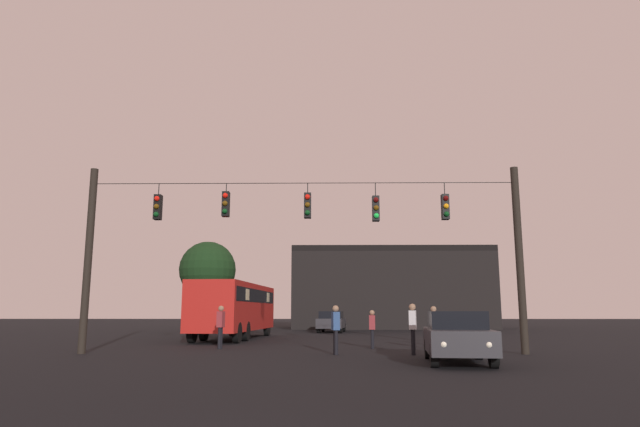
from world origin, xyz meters
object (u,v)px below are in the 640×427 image
object	(u,v)px
car_far_left	(331,321)
tree_left_silhouette	(208,270)
pedestrian_near_bus	(434,325)
city_bus	(235,305)
pedestrian_trailing	(221,324)
pedestrian_crossing_left	(446,327)
pedestrian_crossing_center	(413,326)
pedestrian_far_side	(336,327)
car_near_right	(457,336)
pedestrian_crossing_right	(372,327)

from	to	relation	value
car_far_left	tree_left_silhouette	xyz separation A→B (m)	(-9.81, 2.73, 3.97)
pedestrian_near_bus	city_bus	bearing A→B (deg)	137.99
city_bus	pedestrian_trailing	distance (m)	8.28
pedestrian_crossing_left	pedestrian_crossing_center	world-z (taller)	pedestrian_crossing_center
city_bus	pedestrian_far_side	distance (m)	12.54
pedestrian_trailing	pedestrian_far_side	bearing A→B (deg)	-32.90
car_near_right	tree_left_silhouette	bearing A→B (deg)	116.47
car_far_left	pedestrian_far_side	xyz separation A→B (m)	(0.03, -21.07, 0.19)
city_bus	car_near_right	world-z (taller)	city_bus
car_near_right	pedestrian_near_bus	distance (m)	5.90
pedestrian_crossing_left	tree_left_silhouette	bearing A→B (deg)	126.40
pedestrian_near_bus	pedestrian_far_side	bearing A→B (deg)	-146.07
car_far_left	pedestrian_crossing_left	xyz separation A→B (m)	(4.80, -17.09, 0.05)
pedestrian_far_side	tree_left_silhouette	bearing A→B (deg)	112.47
city_bus	pedestrian_far_side	bearing A→B (deg)	-64.03
pedestrian_crossing_right	pedestrian_near_bus	distance (m)	2.51
pedestrian_far_side	car_near_right	bearing A→B (deg)	-41.55
city_bus	pedestrian_near_bus	world-z (taller)	city_bus
pedestrian_near_bus	tree_left_silhouette	bearing A→B (deg)	123.29
pedestrian_near_bus	tree_left_silhouette	world-z (taller)	tree_left_silhouette
car_near_right	pedestrian_far_side	bearing A→B (deg)	138.45
tree_left_silhouette	pedestrian_trailing	bearing A→B (deg)	-76.11
pedestrian_crossing_center	pedestrian_crossing_right	xyz separation A→B (m)	(-1.18, 3.32, -0.14)
pedestrian_trailing	car_far_left	bearing A→B (deg)	75.45
car_near_right	pedestrian_near_bus	size ratio (longest dim) A/B	2.60
car_far_left	pedestrian_crossing_left	world-z (taller)	pedestrian_crossing_left
pedestrian_near_bus	pedestrian_trailing	size ratio (longest dim) A/B	0.99
pedestrian_crossing_center	pedestrian_trailing	size ratio (longest dim) A/B	1.02
pedestrian_near_bus	pedestrian_crossing_left	bearing A→B (deg)	59.45
car_near_right	pedestrian_far_side	xyz separation A→B (m)	(-3.59, 3.18, 0.19)
car_far_left	pedestrian_far_side	distance (m)	21.07
pedestrian_crossing_center	pedestrian_crossing_right	distance (m)	3.53
car_near_right	car_far_left	distance (m)	24.52
pedestrian_crossing_left	pedestrian_trailing	world-z (taller)	pedestrian_trailing
car_far_left	pedestrian_trailing	xyz separation A→B (m)	(-4.68, -18.02, 0.20)
city_bus	pedestrian_trailing	size ratio (longest dim) A/B	6.38
city_bus	car_far_left	distance (m)	11.28
tree_left_silhouette	pedestrian_near_bus	bearing A→B (deg)	-56.71
pedestrian_near_bus	pedestrian_trailing	world-z (taller)	pedestrian_trailing
pedestrian_far_side	tree_left_silhouette	size ratio (longest dim) A/B	0.25
pedestrian_crossing_center	pedestrian_near_bus	bearing A→B (deg)	65.59
car_far_left	pedestrian_far_side	bearing A→B (deg)	-89.92
car_near_right	tree_left_silhouette	world-z (taller)	tree_left_silhouette
city_bus	pedestrian_crossing_center	xyz separation A→B (m)	(8.21, -11.36, -0.85)
city_bus	pedestrian_crossing_left	size ratio (longest dim) A/B	7.32
pedestrian_crossing_left	pedestrian_trailing	xyz separation A→B (m)	(-9.48, -0.93, 0.15)
tree_left_silhouette	car_far_left	bearing A→B (deg)	-15.54
city_bus	pedestrian_crossing_center	size ratio (longest dim) A/B	6.25
pedestrian_trailing	tree_left_silhouette	bearing A→B (deg)	103.89
pedestrian_crossing_center	pedestrian_trailing	distance (m)	8.09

